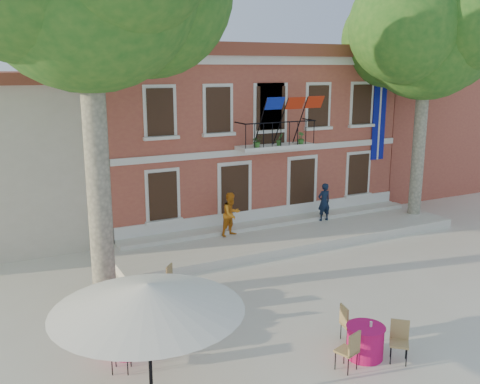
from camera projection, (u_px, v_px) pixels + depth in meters
The scene contains 12 objects.
ground at pixel (310, 288), 16.32m from camera, with size 90.00×90.00×0.00m, color beige.
main_building at pixel (227, 129), 25.01m from camera, with size 13.50×9.59×7.50m.
neighbor_east at pixel (404, 126), 31.34m from camera, with size 9.40×9.40×6.40m.
terrace at pixel (289, 235), 20.99m from camera, with size 14.00×3.40×0.30m, color silver.
plane_tree_east at pixel (427, 35), 21.88m from camera, with size 5.42×5.42×10.64m.
patio_umbrella at pixel (148, 297), 9.86m from camera, with size 3.62×3.62×2.69m.
pedestrian_navy at pixel (324, 202), 22.27m from camera, with size 0.58×0.38×1.60m, color black.
pedestrian_orange at pixel (231, 214), 20.24m from camera, with size 0.82×0.64×1.68m, color orange.
cafe_table_0 at pixel (146, 315), 13.54m from camera, with size 1.85×1.74×0.95m.
cafe_table_1 at pixel (365, 340), 12.31m from camera, with size 1.83×1.79×0.95m.
cafe_table_2 at pixel (128, 337), 12.48m from camera, with size 1.25×1.90×0.95m.
cafe_table_3 at pixel (166, 293), 14.91m from camera, with size 1.78×1.83×0.95m.
Camera 1 is at (-8.86, -12.58, 6.55)m, focal length 40.00 mm.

